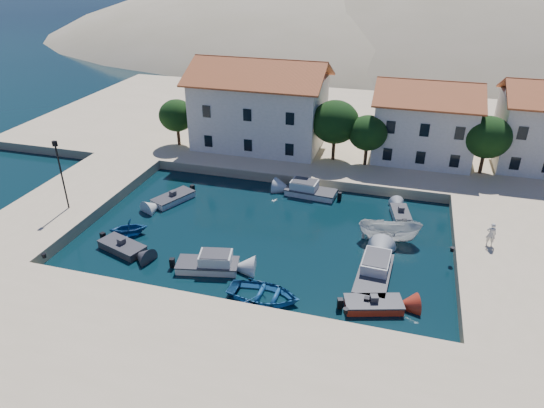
{
  "coord_description": "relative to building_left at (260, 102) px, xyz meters",
  "views": [
    {
      "loc": [
        10.09,
        -23.22,
        21.16
      ],
      "look_at": [
        0.05,
        11.79,
        2.0
      ],
      "focal_mm": 32.0,
      "sensor_mm": 36.0,
      "label": 1
    }
  ],
  "objects": [
    {
      "name": "motorboat_white_ne",
      "position": [
        16.7,
        -11.84,
        -5.64
      ],
      "size": [
        2.1,
        3.37,
        1.25
      ],
      "rotation": [
        0.0,
        0.0,
        1.78
      ],
      "color": "silver",
      "rests_on": "ground"
    },
    {
      "name": "bollards",
      "position": [
        8.8,
        -24.13,
        -4.79
      ],
      "size": [
        29.36,
        9.56,
        0.3
      ],
      "color": "black",
      "rests_on": "ground"
    },
    {
      "name": "building_left",
      "position": [
        0.0,
        0.0,
        0.0
      ],
      "size": [
        14.7,
        9.45,
        9.7
      ],
      "color": "beige",
      "rests_on": "quay_north"
    },
    {
      "name": "hills",
      "position": [
        26.64,
        95.62,
        -29.34
      ],
      "size": [
        254.0,
        176.0,
        99.0
      ],
      "color": "tan",
      "rests_on": "ground"
    },
    {
      "name": "cabin_cruiser_south",
      "position": [
        3.28,
        -23.93,
        -5.46
      ],
      "size": [
        4.88,
        2.85,
        1.6
      ],
      "rotation": [
        0.0,
        0.0,
        0.21
      ],
      "color": "silver",
      "rests_on": "ground"
    },
    {
      "name": "trees",
      "position": [
        10.51,
        -2.54,
        -1.1
      ],
      "size": [
        37.3,
        5.3,
        6.45
      ],
      "color": "#382314",
      "rests_on": "quay_north"
    },
    {
      "name": "boat_east",
      "position": [
        15.98,
        -16.11,
        -5.94
      ],
      "size": [
        5.21,
        2.44,
        1.94
      ],
      "primitive_type": "imported",
      "rotation": [
        0.0,
        0.0,
        1.68
      ],
      "color": "silver",
      "rests_on": "ground"
    },
    {
      "name": "cabin_cruiser_north",
      "position": [
        8.11,
        -9.76,
        -5.46
      ],
      "size": [
        5.02,
        2.46,
        1.6
      ],
      "rotation": [
        0.0,
        0.0,
        3.06
      ],
      "color": "silver",
      "rests_on": "ground"
    },
    {
      "name": "cabin_cruiser_east",
      "position": [
        15.3,
        -21.8,
        -5.46
      ],
      "size": [
        2.55,
        5.69,
        1.6
      ],
      "rotation": [
        0.0,
        0.0,
        1.52
      ],
      "color": "silver",
      "rests_on": "ground"
    },
    {
      "name": "quay_south",
      "position": [
        6.0,
        -34.0,
        -5.44
      ],
      "size": [
        52.0,
        12.0,
        1.0
      ],
      "primitive_type": "cube",
      "color": "#CCB48B",
      "rests_on": "ground"
    },
    {
      "name": "lamppost",
      "position": [
        -11.5,
        -20.0,
        -1.18
      ],
      "size": [
        0.35,
        0.25,
        6.22
      ],
      "color": "black",
      "rests_on": "quay_west"
    },
    {
      "name": "rowboat_west",
      "position": [
        -4.97,
        -21.13,
        -5.94
      ],
      "size": [
        3.95,
        3.78,
        1.61
      ],
      "primitive_type": "imported",
      "rotation": [
        0.0,
        0.0,
        -1.06
      ],
      "color": "#184C85",
      "rests_on": "ground"
    },
    {
      "name": "quay_north",
      "position": [
        8.0,
        10.0,
        -5.44
      ],
      "size": [
        80.0,
        36.0,
        1.0
      ],
      "primitive_type": "cube",
      "color": "#CCB48B",
      "rests_on": "ground"
    },
    {
      "name": "ground",
      "position": [
        6.0,
        -28.0,
        -5.94
      ],
      "size": [
        400.0,
        400.0,
        0.0
      ],
      "primitive_type": "plane",
      "color": "black",
      "rests_on": "ground"
    },
    {
      "name": "pedestrian",
      "position": [
        23.45,
        -16.28,
        -3.98
      ],
      "size": [
        0.72,
        0.5,
        1.91
      ],
      "primitive_type": "imported",
      "rotation": [
        0.0,
        0.0,
        3.09
      ],
      "color": "silver",
      "rests_on": "quay_east"
    },
    {
      "name": "motorboat_red_se",
      "position": [
        15.59,
        -25.06,
        -5.64
      ],
      "size": [
        4.13,
        2.72,
        1.25
      ],
      "rotation": [
        0.0,
        0.0,
        0.29
      ],
      "color": "maroon",
      "rests_on": "ground"
    },
    {
      "name": "quay_west",
      "position": [
        -13.0,
        -18.0,
        -5.44
      ],
      "size": [
        8.0,
        20.0,
        1.0
      ],
      "primitive_type": "cube",
      "color": "#CCB48B",
      "rests_on": "ground"
    },
    {
      "name": "quay_east",
      "position": [
        26.5,
        -18.0,
        -5.44
      ],
      "size": [
        11.0,
        20.0,
        1.0
      ],
      "primitive_type": "cube",
      "color": "#CCB48B",
      "rests_on": "ground"
    },
    {
      "name": "building_mid",
      "position": [
        18.0,
        1.0,
        -0.71
      ],
      "size": [
        10.5,
        8.4,
        8.3
      ],
      "color": "beige",
      "rests_on": "quay_north"
    },
    {
      "name": "rowboat_south",
      "position": [
        8.3,
        -26.08,
        -5.94
      ],
      "size": [
        5.17,
        3.76,
        1.05
      ],
      "primitive_type": "imported",
      "rotation": [
        0.0,
        0.0,
        1.54
      ],
      "color": "#184C85",
      "rests_on": "ground"
    },
    {
      "name": "motorboat_grey_sw",
      "position": [
        -4.23,
        -23.39,
        -5.64
      ],
      "size": [
        4.29,
        2.9,
        1.25
      ],
      "rotation": [
        0.0,
        0.0,
        -0.32
      ],
      "color": "#36353B",
      "rests_on": "ground"
    },
    {
      "name": "motorboat_white_west",
      "position": [
        -4.16,
        -14.54,
        -5.64
      ],
      "size": [
        3.34,
        4.46,
        1.25
      ],
      "rotation": [
        0.0,
        0.0,
        -2.0
      ],
      "color": "silver",
      "rests_on": "ground"
    }
  ]
}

